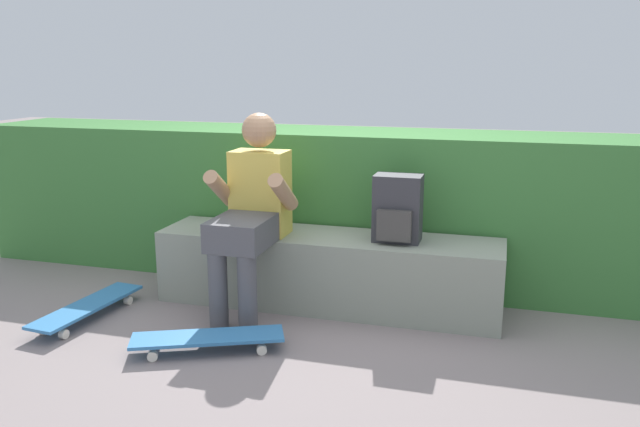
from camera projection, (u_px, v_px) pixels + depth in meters
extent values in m
plane|color=gray|center=(317.00, 319.00, 3.85)|extent=(24.00, 24.00, 0.00)
cube|color=gray|center=(328.00, 270.00, 4.03)|extent=(2.13, 0.48, 0.46)
cube|color=gold|center=(260.00, 193.00, 3.96)|extent=(0.34, 0.22, 0.52)
sphere|color=tan|center=(259.00, 130.00, 3.87)|extent=(0.21, 0.21, 0.21)
cube|color=#4C4C51|center=(242.00, 233.00, 3.71)|extent=(0.32, 0.40, 0.17)
cylinder|color=#4C4C51|center=(218.00, 291.00, 3.67)|extent=(0.11, 0.11, 0.46)
cylinder|color=#4C4C51|center=(247.00, 294.00, 3.62)|extent=(0.11, 0.11, 0.46)
cylinder|color=tan|center=(221.00, 189.00, 3.88)|extent=(0.09, 0.33, 0.27)
cylinder|color=tan|center=(283.00, 192.00, 3.77)|extent=(0.09, 0.33, 0.27)
cube|color=teal|center=(208.00, 337.00, 3.40)|extent=(0.81, 0.51, 0.02)
cylinder|color=silver|center=(260.00, 338.00, 3.52)|extent=(0.06, 0.05, 0.05)
cylinder|color=silver|center=(262.00, 350.00, 3.38)|extent=(0.06, 0.05, 0.05)
cylinder|color=silver|center=(156.00, 344.00, 3.45)|extent=(0.06, 0.05, 0.05)
cylinder|color=silver|center=(153.00, 356.00, 3.30)|extent=(0.06, 0.05, 0.05)
cube|color=teal|center=(87.00, 306.00, 3.84)|extent=(0.28, 0.82, 0.02)
cylinder|color=silver|center=(109.00, 297.00, 4.13)|extent=(0.04, 0.06, 0.05)
cylinder|color=silver|center=(128.00, 300.00, 4.08)|extent=(0.04, 0.06, 0.05)
cylinder|color=silver|center=(43.00, 330.00, 3.63)|extent=(0.04, 0.06, 0.05)
cylinder|color=silver|center=(64.00, 334.00, 3.57)|extent=(0.04, 0.06, 0.05)
cube|color=#333338|center=(398.00, 208.00, 3.82)|extent=(0.28, 0.18, 0.40)
cube|color=#3F3D3A|center=(394.00, 226.00, 3.73)|extent=(0.20, 0.05, 0.18)
cube|color=#397636|center=(360.00, 205.00, 4.52)|extent=(5.63, 0.71, 1.04)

